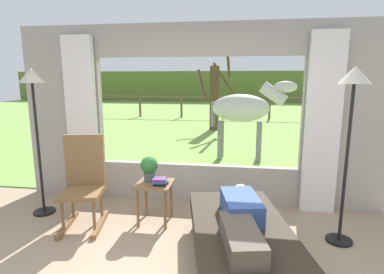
{
  "coord_description": "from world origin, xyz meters",
  "views": [
    {
      "loc": [
        0.57,
        -2.06,
        1.79
      ],
      "look_at": [
        0.0,
        1.8,
        1.05
      ],
      "focal_mm": 28.56,
      "sensor_mm": 36.0,
      "label": 1
    }
  ],
  "objects_px": {
    "rocking_chair": "(84,182)",
    "floor_lamp_right": "(352,103)",
    "recliner_sofa": "(240,243)",
    "side_table": "(155,190)",
    "potted_plant": "(149,167)",
    "book_stack": "(160,181)",
    "floor_lamp_left": "(34,98)",
    "reclining_person": "(241,216)",
    "horse": "(244,109)",
    "pasture_tree": "(215,96)"
  },
  "relations": [
    {
      "from": "floor_lamp_right",
      "to": "book_stack",
      "type": "bearing_deg",
      "value": 177.18
    },
    {
      "from": "potted_plant",
      "to": "floor_lamp_right",
      "type": "height_order",
      "value": "floor_lamp_right"
    },
    {
      "from": "pasture_tree",
      "to": "reclining_person",
      "type": "bearing_deg",
      "value": -83.91
    },
    {
      "from": "rocking_chair",
      "to": "floor_lamp_right",
      "type": "distance_m",
      "value": 3.19
    },
    {
      "from": "reclining_person",
      "to": "floor_lamp_right",
      "type": "xyz_separation_m",
      "value": [
        1.11,
        0.63,
        1.03
      ]
    },
    {
      "from": "reclining_person",
      "to": "floor_lamp_left",
      "type": "bearing_deg",
      "value": 151.16
    },
    {
      "from": "floor_lamp_left",
      "to": "floor_lamp_right",
      "type": "relative_size",
      "value": 1.0
    },
    {
      "from": "side_table",
      "to": "reclining_person",
      "type": "bearing_deg",
      "value": -36.92
    },
    {
      "from": "recliner_sofa",
      "to": "rocking_chair",
      "type": "xyz_separation_m",
      "value": [
        -1.92,
        0.59,
        0.33
      ]
    },
    {
      "from": "recliner_sofa",
      "to": "floor_lamp_right",
      "type": "xyz_separation_m",
      "value": [
        1.11,
        0.58,
        1.34
      ]
    },
    {
      "from": "rocking_chair",
      "to": "horse",
      "type": "relative_size",
      "value": 0.62
    },
    {
      "from": "reclining_person",
      "to": "floor_lamp_left",
      "type": "xyz_separation_m",
      "value": [
        -2.62,
        0.83,
        1.03
      ]
    },
    {
      "from": "side_table",
      "to": "floor_lamp_right",
      "type": "bearing_deg",
      "value": -4.44
    },
    {
      "from": "potted_plant",
      "to": "book_stack",
      "type": "xyz_separation_m",
      "value": [
        0.17,
        -0.13,
        -0.14
      ]
    },
    {
      "from": "rocking_chair",
      "to": "side_table",
      "type": "xyz_separation_m",
      "value": [
        0.86,
        0.16,
        -0.12
      ]
    },
    {
      "from": "book_stack",
      "to": "potted_plant",
      "type": "bearing_deg",
      "value": 143.59
    },
    {
      "from": "potted_plant",
      "to": "floor_lamp_left",
      "type": "bearing_deg",
      "value": -179.01
    },
    {
      "from": "recliner_sofa",
      "to": "book_stack",
      "type": "height_order",
      "value": "book_stack"
    },
    {
      "from": "side_table",
      "to": "potted_plant",
      "type": "height_order",
      "value": "potted_plant"
    },
    {
      "from": "side_table",
      "to": "book_stack",
      "type": "relative_size",
      "value": 2.59
    },
    {
      "from": "potted_plant",
      "to": "pasture_tree",
      "type": "bearing_deg",
      "value": 87.68
    },
    {
      "from": "book_stack",
      "to": "floor_lamp_right",
      "type": "height_order",
      "value": "floor_lamp_right"
    },
    {
      "from": "reclining_person",
      "to": "side_table",
      "type": "distance_m",
      "value": 1.33
    },
    {
      "from": "floor_lamp_left",
      "to": "floor_lamp_right",
      "type": "xyz_separation_m",
      "value": [
        3.73,
        -0.2,
        -0.0
      ]
    },
    {
      "from": "recliner_sofa",
      "to": "pasture_tree",
      "type": "height_order",
      "value": "pasture_tree"
    },
    {
      "from": "floor_lamp_left",
      "to": "horse",
      "type": "xyz_separation_m",
      "value": [
        2.71,
        3.17,
        -0.4
      ]
    },
    {
      "from": "recliner_sofa",
      "to": "floor_lamp_left",
      "type": "xyz_separation_m",
      "value": [
        -2.62,
        0.78,
        1.34
      ]
    },
    {
      "from": "rocking_chair",
      "to": "recliner_sofa",
      "type": "bearing_deg",
      "value": -28.49
    },
    {
      "from": "reclining_person",
      "to": "horse",
      "type": "distance_m",
      "value": 4.05
    },
    {
      "from": "side_table",
      "to": "horse",
      "type": "relative_size",
      "value": 0.29
    },
    {
      "from": "floor_lamp_left",
      "to": "pasture_tree",
      "type": "xyz_separation_m",
      "value": [
        1.77,
        7.14,
        -0.33
      ]
    },
    {
      "from": "side_table",
      "to": "pasture_tree",
      "type": "xyz_separation_m",
      "value": [
        0.21,
        7.18,
        0.8
      ]
    },
    {
      "from": "rocking_chair",
      "to": "floor_lamp_right",
      "type": "xyz_separation_m",
      "value": [
        3.02,
        -0.01,
        1.01
      ]
    },
    {
      "from": "recliner_sofa",
      "to": "floor_lamp_right",
      "type": "relative_size",
      "value": 0.96
    },
    {
      "from": "floor_lamp_left",
      "to": "recliner_sofa",
      "type": "bearing_deg",
      "value": -16.56
    },
    {
      "from": "floor_lamp_right",
      "to": "pasture_tree",
      "type": "bearing_deg",
      "value": 104.91
    },
    {
      "from": "recliner_sofa",
      "to": "potted_plant",
      "type": "bearing_deg",
      "value": 133.4
    },
    {
      "from": "recliner_sofa",
      "to": "pasture_tree",
      "type": "bearing_deg",
      "value": 84.82
    },
    {
      "from": "floor_lamp_left",
      "to": "reclining_person",
      "type": "bearing_deg",
      "value": -17.54
    },
    {
      "from": "recliner_sofa",
      "to": "floor_lamp_right",
      "type": "distance_m",
      "value": 1.83
    },
    {
      "from": "recliner_sofa",
      "to": "reclining_person",
      "type": "distance_m",
      "value": 0.31
    },
    {
      "from": "side_table",
      "to": "recliner_sofa",
      "type": "bearing_deg",
      "value": -35.18
    },
    {
      "from": "rocking_chair",
      "to": "book_stack",
      "type": "height_order",
      "value": "rocking_chair"
    },
    {
      "from": "pasture_tree",
      "to": "floor_lamp_right",
      "type": "bearing_deg",
      "value": -75.09
    },
    {
      "from": "floor_lamp_left",
      "to": "horse",
      "type": "distance_m",
      "value": 4.19
    },
    {
      "from": "recliner_sofa",
      "to": "side_table",
      "type": "xyz_separation_m",
      "value": [
        -1.06,
        0.75,
        0.21
      ]
    },
    {
      "from": "pasture_tree",
      "to": "side_table",
      "type": "bearing_deg",
      "value": -91.66
    },
    {
      "from": "recliner_sofa",
      "to": "floor_lamp_left",
      "type": "distance_m",
      "value": 3.05
    },
    {
      "from": "recliner_sofa",
      "to": "side_table",
      "type": "relative_size",
      "value": 3.55
    },
    {
      "from": "reclining_person",
      "to": "pasture_tree",
      "type": "distance_m",
      "value": 8.05
    }
  ]
}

